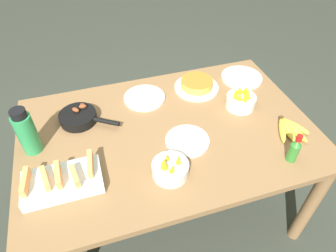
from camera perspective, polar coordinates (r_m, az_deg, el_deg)
The scene contains 13 objects.
ground_plane at distance 2.13m, azimuth -0.00°, elevation -14.94°, with size 14.00×14.00×0.00m, color #383D33.
dining_table at distance 1.63m, azimuth -0.00°, elevation -3.11°, with size 1.52×1.00×0.73m.
banana_bunch at distance 1.67m, azimuth 22.14°, elevation -0.46°, with size 0.19×0.21×0.04m.
melon_tray at distance 1.39m, azimuth -19.53°, elevation -9.82°, with size 0.34×0.19×0.10m.
skillet at distance 1.66m, azimuth -16.55°, elevation 1.64°, with size 0.30×0.24×0.08m.
frittata_plate_center at distance 1.83m, azimuth 5.47°, elevation 7.80°, with size 0.27×0.27×0.06m.
empty_plate_near_front at distance 1.50m, azimuth 3.70°, elevation -2.82°, with size 0.22×0.22×0.02m.
empty_plate_far_left at distance 1.76m, azimuth -4.52°, elevation 5.39°, with size 0.24×0.24×0.02m.
empty_plate_far_right at distance 1.98m, azimuth 13.85°, elevation 8.96°, with size 0.26×0.26×0.02m.
fruit_bowl_mango at distance 1.73m, azimuth 13.74°, elevation 4.82°, with size 0.16×0.16×0.12m.
fruit_bowl_citrus at distance 1.34m, azimuth 0.42°, elevation -8.13°, with size 0.17×0.17×0.12m.
water_bottle at distance 1.53m, azimuth -25.36°, elevation -1.05°, with size 0.09×0.09×0.25m.
hot_sauce_bottle at distance 1.49m, azimuth 22.93°, elevation -4.12°, with size 0.05×0.05×0.16m.
Camera 1 is at (-0.34, -1.07, 1.82)m, focal length 32.00 mm.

